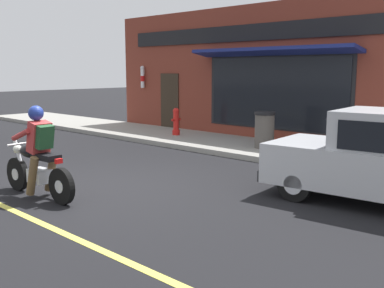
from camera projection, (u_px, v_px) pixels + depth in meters
The scene contains 6 objects.
ground_plane at pixel (104, 189), 8.50m from camera, with size 80.00×80.00×0.00m, color black.
sidewalk_curb at pixel (183, 138), 14.34m from camera, with size 2.60×22.00×0.14m, color gray.
storefront_building at pixel (243, 74), 14.32m from camera, with size 1.25×11.14×4.20m.
motorcycle_with_rider at pixel (38, 159), 7.83m from camera, with size 0.57×2.02×1.62m.
trash_bin at pixel (264, 130), 12.06m from camera, with size 0.56×0.56×0.98m.
fire_hydrant at pixel (176, 122), 14.52m from camera, with size 0.36×0.24×0.88m.
Camera 1 is at (-4.91, -6.84, 2.21)m, focal length 42.00 mm.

